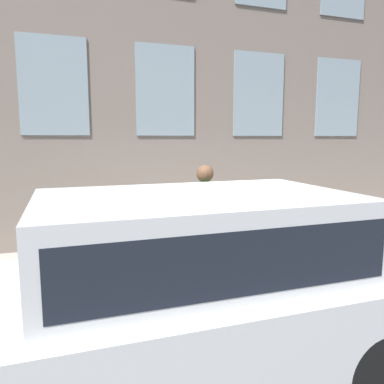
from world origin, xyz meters
The scene contains 6 objects.
ground_plane centered at (0.00, 0.00, 0.00)m, with size 80.00×80.00×0.00m, color #2D2D30.
sidewalk centered at (1.48, 0.00, 0.06)m, with size 2.96×60.00×0.12m.
building_facade centered at (3.11, 0.00, 3.91)m, with size 0.33×40.00×7.82m.
fire_hydrant centered at (0.67, 0.43, 0.57)m, with size 0.32×0.44×0.87m.
person centered at (0.91, -0.08, 1.15)m, with size 0.42×0.27×1.72m.
parked_truck_white_near centered at (-1.46, 0.96, 1.00)m, with size 1.96×4.46×1.76m.
Camera 1 is at (-4.56, 2.02, 2.25)m, focal length 35.00 mm.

